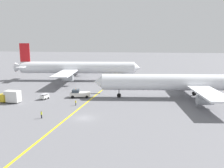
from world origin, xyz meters
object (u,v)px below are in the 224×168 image
(airliner_at_gate_left, at_px, (76,68))
(gse_baggage_cart_near_cluster, at_px, (45,96))
(ground_crew_wing_walker_right, at_px, (76,103))
(pushback_tug, at_px, (79,94))
(ground_crew_marshaller_foreground, at_px, (41,115))
(airliner_being_pushed, at_px, (188,83))
(gse_catering_truck_tall, at_px, (10,97))

(airliner_at_gate_left, bearing_deg, gse_baggage_cart_near_cluster, -88.72)
(airliner_at_gate_left, distance_m, ground_crew_wing_walker_right, 43.15)
(pushback_tug, relative_size, ground_crew_wing_walker_right, 6.14)
(airliner_at_gate_left, relative_size, pushback_tug, 5.91)
(ground_crew_marshaller_foreground, bearing_deg, airliner_at_gate_left, 98.32)
(airliner_at_gate_left, bearing_deg, airliner_being_pushed, -31.75)
(gse_baggage_cart_near_cluster, relative_size, ground_crew_wing_walker_right, 1.97)
(airliner_at_gate_left, height_order, gse_catering_truck_tall, airliner_at_gate_left)
(gse_catering_truck_tall, bearing_deg, pushback_tug, 27.65)
(pushback_tug, xyz_separation_m, gse_catering_truck_tall, (-17.74, -9.29, 0.57))
(ground_crew_wing_walker_right, bearing_deg, gse_baggage_cart_near_cluster, 154.43)
(airliner_at_gate_left, xyz_separation_m, airliner_being_pushed, (44.05, -27.26, -0.79))
(gse_catering_truck_tall, distance_m, gse_baggage_cart_near_cluster, 9.64)
(airliner_at_gate_left, bearing_deg, ground_crew_wing_walker_right, -73.41)
(ground_crew_marshaller_foreground, bearing_deg, gse_baggage_cart_near_cluster, 111.81)
(airliner_at_gate_left, height_order, airliner_being_pushed, airliner_at_gate_left)
(gse_baggage_cart_near_cluster, bearing_deg, gse_catering_truck_tall, -146.28)
(gse_catering_truck_tall, bearing_deg, gse_baggage_cart_near_cluster, 33.72)
(pushback_tug, bearing_deg, ground_crew_marshaller_foreground, -97.48)
(pushback_tug, relative_size, gse_catering_truck_tall, 1.58)
(gse_catering_truck_tall, distance_m, ground_crew_marshaller_foreground, 19.20)
(airliner_being_pushed, distance_m, pushback_tug, 33.99)
(pushback_tug, xyz_separation_m, ground_crew_wing_walker_right, (1.69, -9.44, -0.40))
(airliner_being_pushed, bearing_deg, ground_crew_marshaller_foreground, -144.68)
(gse_catering_truck_tall, bearing_deg, ground_crew_marshaller_foreground, -38.88)
(gse_catering_truck_tall, height_order, gse_baggage_cart_near_cluster, gse_catering_truck_tall)
(airliner_being_pushed, distance_m, gse_baggage_cart_near_cluster, 44.23)
(gse_baggage_cart_near_cluster, height_order, ground_crew_wing_walker_right, gse_baggage_cart_near_cluster)
(ground_crew_wing_walker_right, bearing_deg, airliner_being_pushed, 23.51)
(gse_baggage_cart_near_cluster, bearing_deg, airliner_at_gate_left, 91.28)
(ground_crew_wing_walker_right, bearing_deg, pushback_tug, 100.16)
(ground_crew_marshaller_foreground, relative_size, ground_crew_wing_walker_right, 1.12)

